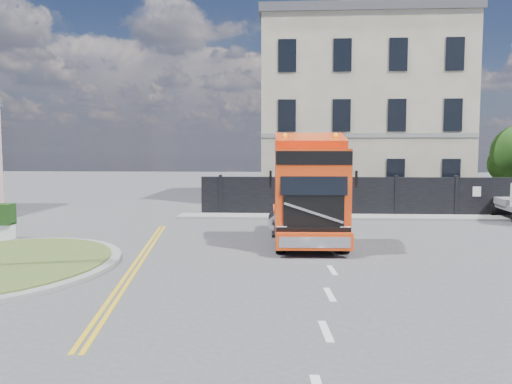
{
  "coord_description": "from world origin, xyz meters",
  "views": [
    {
      "loc": [
        1.29,
        -16.73,
        3.39
      ],
      "look_at": [
        0.24,
        2.02,
        1.8
      ],
      "focal_mm": 35.0,
      "sensor_mm": 36.0,
      "label": 1
    }
  ],
  "objects": [
    {
      "name": "ground",
      "position": [
        0.0,
        0.0,
        0.0
      ],
      "size": [
        120.0,
        120.0,
        0.0
      ],
      "primitive_type": "plane",
      "color": "#424244",
      "rests_on": "ground"
    },
    {
      "name": "truck",
      "position": [
        2.19,
        0.92,
        1.73
      ],
      "size": [
        2.59,
        6.51,
        3.86
      ],
      "rotation": [
        0.0,
        0.0,
        0.03
      ],
      "color": "black",
      "rests_on": "ground"
    },
    {
      "name": "pavement_far",
      "position": [
        6.0,
        8.1,
        0.06
      ],
      "size": [
        20.0,
        1.6,
        0.12
      ],
      "primitive_type": "cube",
      "color": "gray",
      "rests_on": "ground"
    },
    {
      "name": "hoarding_fence",
      "position": [
        6.55,
        9.0,
        1.0
      ],
      "size": [
        18.8,
        0.25,
        2.0
      ],
      "color": "black",
      "rests_on": "ground"
    },
    {
      "name": "georgian_building",
      "position": [
        6.0,
        16.5,
        5.77
      ],
      "size": [
        12.3,
        10.3,
        12.8
      ],
      "color": "beige",
      "rests_on": "ground"
    }
  ]
}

